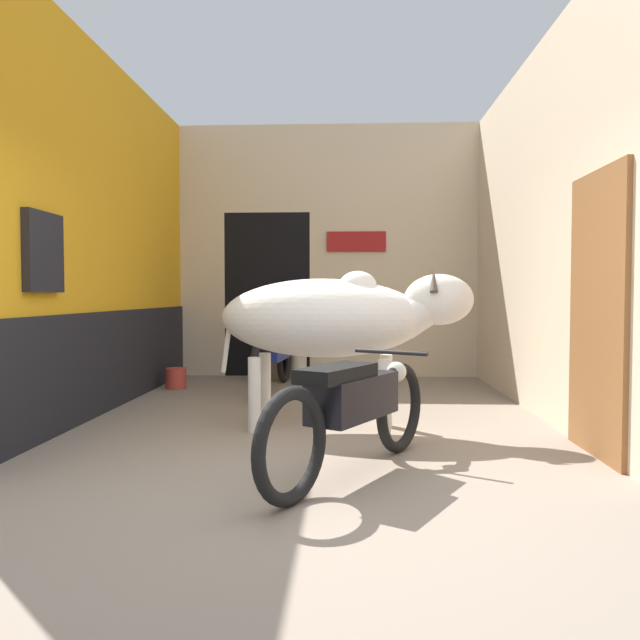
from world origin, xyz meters
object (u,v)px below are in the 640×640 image
object	(u,v)px
motorcycle_far	(273,354)
shopkeeper_seated	(271,335)
plastic_stool	(298,362)
bucket	(176,378)
cow	(336,318)
motorcycle_near	(353,407)

from	to	relation	value
motorcycle_far	shopkeeper_seated	size ratio (longest dim) A/B	1.73
motorcycle_far	plastic_stool	bearing A→B (deg)	79.17
bucket	motorcycle_far	bearing A→B (deg)	-3.35
motorcycle_far	shopkeeper_seated	world-z (taller)	shopkeeper_seated
cow	plastic_stool	bearing A→B (deg)	100.28
motorcycle_near	shopkeeper_seated	bearing A→B (deg)	103.90
plastic_stool	bucket	distance (m)	1.81
motorcycle_near	bucket	bearing A→B (deg)	121.10
shopkeeper_seated	plastic_stool	distance (m)	0.58
plastic_stool	cow	bearing A→B (deg)	-79.72
plastic_stool	motorcycle_near	bearing A→B (deg)	-80.94
plastic_stool	bucket	xyz separation A→B (m)	(-1.46, -1.07, -0.10)
motorcycle_near	bucket	world-z (taller)	motorcycle_near
cow	motorcycle_near	xyz separation A→B (m)	(0.15, -1.38, -0.54)
plastic_stool	shopkeeper_seated	bearing A→B (deg)	-148.82
plastic_stool	bucket	size ratio (longest dim) A/B	1.64
cow	motorcycle_near	distance (m)	1.49
cow	motorcycle_near	size ratio (longest dim) A/B	1.21
motorcycle_far	plastic_stool	world-z (taller)	motorcycle_far
cow	motorcycle_far	distance (m)	2.43
motorcycle_far	bucket	world-z (taller)	motorcycle_far
shopkeeper_seated	bucket	bearing A→B (deg)	-142.36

